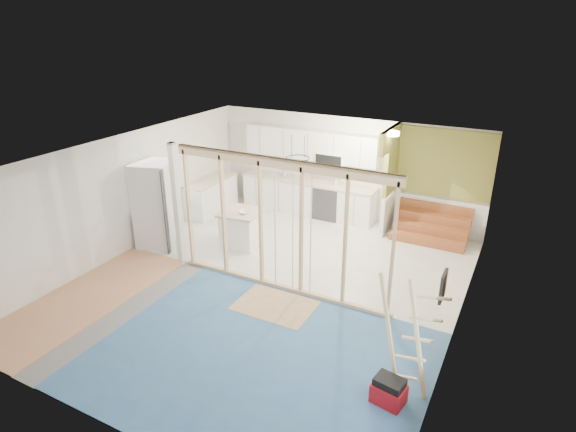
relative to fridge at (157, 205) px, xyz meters
The scene contains 17 objects.
room 3.13m from the fridge, ahead, with size 7.01×8.01×2.61m.
floor_overlays 3.32m from the fridge, ahead, with size 7.00×8.00×0.03m.
stud_frame 2.96m from the fridge, ahead, with size 4.66×0.14×2.60m.
base_cabinets 3.30m from the fridge, 63.16° to the left, with size 4.45×2.24×0.93m.
upper_cabinets 4.13m from the fridge, 56.33° to the left, with size 3.60×0.41×0.85m.
green_partition 6.05m from the fridge, 32.04° to the left, with size 2.25×1.51×2.60m.
pot_rack 3.29m from the fridge, 27.44° to the left, with size 0.52×0.52×0.72m.
sheathing_panel 7.01m from the fridge, 20.48° to the right, with size 0.02×4.00×2.60m, color tan.
electrical_panel 6.80m from the fridge, 15.86° to the right, with size 0.04×0.30×0.40m, color #37363B.
ceiling_light 5.39m from the fridge, 29.64° to the left, with size 0.32×0.32×0.08m, color #FFEABF.
fridge is the anchor object (origin of this frame).
island 1.95m from the fridge, 25.87° to the left, with size 0.95×0.95×0.84m.
bowl 1.97m from the fridge, 22.13° to the left, with size 0.23×0.23×0.06m, color white.
soap_bottle_a 3.59m from the fridge, 65.53° to the left, with size 0.11×0.11×0.28m, color #A1A7B3.
soap_bottle_b 4.41m from the fridge, 47.88° to the left, with size 0.08×0.08×0.17m, color silver.
toolbox 6.59m from the fridge, 21.56° to the right, with size 0.48×0.39×0.40m.
ladder 6.52m from the fridge, 18.64° to the right, with size 0.95×0.07×1.76m.
Camera 1 is at (4.14, -7.06, 4.84)m, focal length 30.00 mm.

